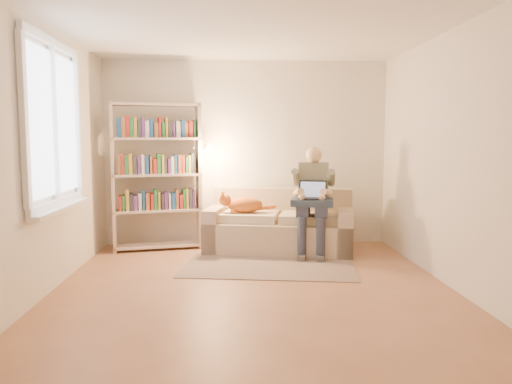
{
  "coord_description": "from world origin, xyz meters",
  "views": [
    {
      "loc": [
        -0.22,
        -4.87,
        1.49
      ],
      "look_at": [
        0.08,
        1.0,
        0.87
      ],
      "focal_mm": 35.0,
      "sensor_mm": 36.0,
      "label": 1
    }
  ],
  "objects": [
    {
      "name": "wall_front",
      "position": [
        0.0,
        -2.25,
        1.3
      ],
      "size": [
        4.0,
        0.02,
        2.6
      ],
      "primitive_type": "cube",
      "color": "silver",
      "rests_on": "floor"
    },
    {
      "name": "floor",
      "position": [
        0.0,
        0.0,
        0.0
      ],
      "size": [
        4.5,
        4.5,
        0.0
      ],
      "primitive_type": "plane",
      "color": "#905E41",
      "rests_on": "ground"
    },
    {
      "name": "blanket",
      "position": [
        0.8,
        1.37,
        0.7
      ],
      "size": [
        0.6,
        0.53,
        0.09
      ],
      "primitive_type": "cube",
      "rotation": [
        0.0,
        0.0,
        -0.21
      ],
      "color": "#253141",
      "rests_on": "person"
    },
    {
      "name": "wall_left",
      "position": [
        -2.0,
        0.0,
        1.3
      ],
      "size": [
        0.02,
        4.5,
        2.6
      ],
      "primitive_type": "cube",
      "color": "silver",
      "rests_on": "floor"
    },
    {
      "name": "wall_right",
      "position": [
        2.0,
        0.0,
        1.3
      ],
      "size": [
        0.02,
        4.5,
        2.6
      ],
      "primitive_type": "cube",
      "color": "silver",
      "rests_on": "floor"
    },
    {
      "name": "cat",
      "position": [
        -0.05,
        1.72,
        0.63
      ],
      "size": [
        0.72,
        0.34,
        0.26
      ],
      "rotation": [
        0.0,
        0.0,
        -0.21
      ],
      "color": "orange",
      "rests_on": "sofa"
    },
    {
      "name": "person",
      "position": [
        0.84,
        1.5,
        0.79
      ],
      "size": [
        0.5,
        0.68,
        1.4
      ],
      "rotation": [
        0.0,
        0.0,
        -0.21
      ],
      "color": "gray",
      "rests_on": "sofa"
    },
    {
      "name": "ceiling",
      "position": [
        0.0,
        0.0,
        2.6
      ],
      "size": [
        4.0,
        4.5,
        0.02
      ],
      "primitive_type": "cube",
      "color": "white",
      "rests_on": "wall_back"
    },
    {
      "name": "sofa",
      "position": [
        0.43,
        1.74,
        0.3
      ],
      "size": [
        2.07,
        1.25,
        0.82
      ],
      "rotation": [
        0.0,
        0.0,
        -0.21
      ],
      "color": "tan",
      "rests_on": "floor"
    },
    {
      "name": "window",
      "position": [
        -1.95,
        0.2,
        1.38
      ],
      "size": [
        0.12,
        1.52,
        1.69
      ],
      "color": "white",
      "rests_on": "wall_left"
    },
    {
      "name": "rug",
      "position": [
        0.22,
        0.87,
        0.01
      ],
      "size": [
        2.15,
        1.45,
        0.01
      ],
      "primitive_type": "cube",
      "rotation": [
        0.0,
        0.0,
        -0.14
      ],
      "color": "#816C5E",
      "rests_on": "floor"
    },
    {
      "name": "wall_back",
      "position": [
        0.0,
        2.25,
        1.3
      ],
      "size": [
        4.0,
        0.02,
        2.6
      ],
      "primitive_type": "cube",
      "color": "silver",
      "rests_on": "floor"
    },
    {
      "name": "bookshelf",
      "position": [
        -1.21,
        1.9,
        1.1
      ],
      "size": [
        1.36,
        0.54,
        1.99
      ],
      "rotation": [
        0.0,
        0.0,
        0.21
      ],
      "color": "beige",
      "rests_on": "floor"
    },
    {
      "name": "laptop",
      "position": [
        0.8,
        1.38,
        0.8
      ],
      "size": [
        0.4,
        0.35,
        0.29
      ],
      "rotation": [
        0.0,
        0.0,
        -0.21
      ],
      "color": "black",
      "rests_on": "blanket"
    }
  ]
}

